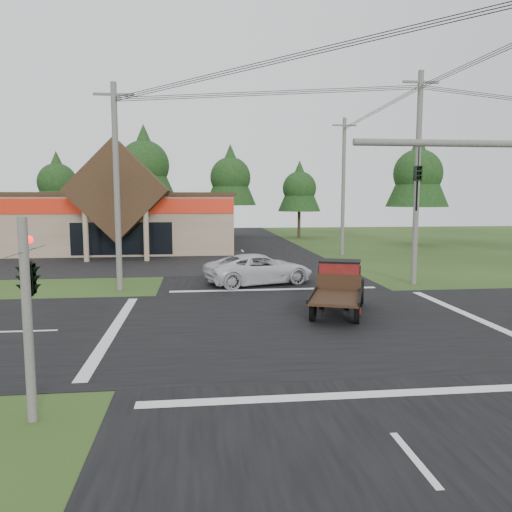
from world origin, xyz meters
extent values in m
plane|color=#273F16|center=(0.00, 0.00, 0.00)|extent=(120.00, 120.00, 0.00)
cube|color=black|center=(0.00, 0.00, 0.01)|extent=(12.00, 120.00, 0.02)
cube|color=black|center=(0.00, 0.00, 0.01)|extent=(120.00, 12.00, 0.02)
cube|color=black|center=(-14.00, 19.00, 0.01)|extent=(28.00, 14.00, 0.02)
cube|color=gray|center=(-16.00, 30.00, 2.50)|extent=(30.00, 15.00, 5.00)
cube|color=#352715|center=(-16.00, 30.00, 5.05)|extent=(30.40, 15.40, 0.30)
cube|color=#AD1F0D|center=(-16.00, 22.45, 4.10)|extent=(30.00, 0.12, 1.20)
cube|color=#352715|center=(-10.00, 21.50, 5.30)|extent=(7.78, 4.00, 7.78)
cylinder|color=gray|center=(-12.20, 19.80, 2.00)|extent=(0.40, 0.40, 4.00)
cylinder|color=gray|center=(-7.80, 19.80, 2.00)|extent=(0.40, 0.40, 4.00)
cube|color=black|center=(-10.00, 22.48, 1.50)|extent=(8.00, 0.08, 2.60)
imported|color=black|center=(1.00, -7.50, 5.00)|extent=(0.16, 0.20, 1.00)
cylinder|color=#595651|center=(-7.50, -7.50, 2.20)|extent=(0.20, 0.20, 4.40)
imported|color=black|center=(-7.50, -7.30, 3.70)|extent=(0.53, 2.48, 1.00)
sphere|color=#FF0C0C|center=(-7.50, -7.15, 3.90)|extent=(0.18, 0.18, 0.18)
cylinder|color=#595651|center=(-8.00, 8.00, 5.25)|extent=(0.30, 0.30, 10.50)
cube|color=#595651|center=(-8.00, 8.00, 9.90)|extent=(2.00, 0.12, 0.12)
cylinder|color=#595651|center=(8.00, 8.00, 5.75)|extent=(0.30, 0.30, 11.50)
cube|color=#595651|center=(8.00, 8.00, 10.90)|extent=(2.00, 0.12, 0.12)
cylinder|color=#595651|center=(8.00, 22.00, 5.60)|extent=(0.30, 0.30, 11.20)
cube|color=#595651|center=(8.00, 22.00, 10.60)|extent=(2.00, 0.12, 0.12)
cylinder|color=#332316|center=(-20.00, 42.00, 1.75)|extent=(0.36, 0.36, 3.50)
cone|color=black|center=(-20.00, 42.00, 6.80)|extent=(5.60, 5.60, 6.60)
sphere|color=black|center=(-20.00, 42.00, 6.50)|extent=(4.40, 4.40, 4.40)
cylinder|color=#332316|center=(-10.00, 41.00, 2.27)|extent=(0.36, 0.36, 4.55)
cone|color=black|center=(-10.00, 41.00, 8.84)|extent=(7.28, 7.28, 8.58)
sphere|color=black|center=(-10.00, 41.00, 8.45)|extent=(5.72, 5.72, 5.72)
cylinder|color=#332316|center=(0.00, 42.00, 1.92)|extent=(0.36, 0.36, 3.85)
cone|color=black|center=(0.00, 42.00, 7.48)|extent=(6.16, 6.16, 7.26)
sphere|color=black|center=(0.00, 42.00, 7.15)|extent=(4.84, 4.84, 4.84)
cylinder|color=#332316|center=(8.00, 40.00, 1.57)|extent=(0.36, 0.36, 3.15)
cone|color=black|center=(8.00, 40.00, 6.12)|extent=(5.04, 5.04, 5.94)
sphere|color=black|center=(8.00, 40.00, 5.85)|extent=(3.96, 3.96, 3.96)
cylinder|color=#332316|center=(18.00, 30.00, 1.92)|extent=(0.36, 0.36, 3.85)
cone|color=black|center=(18.00, 30.00, 7.48)|extent=(6.16, 6.16, 7.26)
sphere|color=black|center=(18.00, 30.00, 7.15)|extent=(4.84, 4.84, 4.84)
imported|color=silver|center=(-0.57, 8.91, 0.84)|extent=(6.60, 4.52, 1.68)
camera|label=1|loc=(-3.89, -18.26, 4.80)|focal=35.00mm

